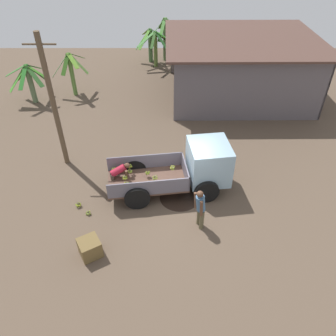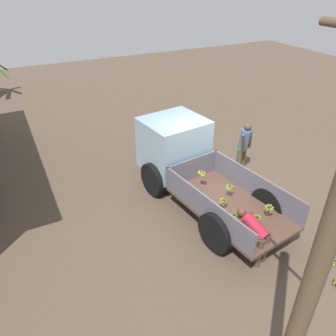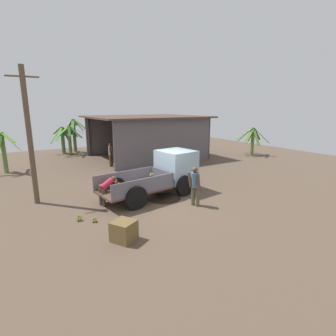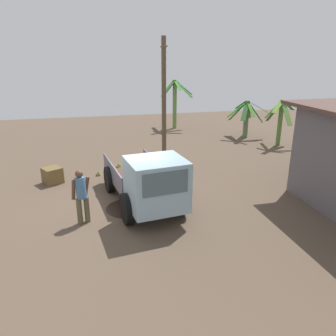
{
  "view_description": "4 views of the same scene",
  "coord_description": "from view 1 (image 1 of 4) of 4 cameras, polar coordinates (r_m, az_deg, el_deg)",
  "views": [
    {
      "loc": [
        -0.4,
        -9.47,
        9.0
      ],
      "look_at": [
        -0.4,
        0.53,
        1.1
      ],
      "focal_mm": 35.0,
      "sensor_mm": 36.0,
      "label": 1
    },
    {
      "loc": [
        -6.32,
        4.68,
        5.6
      ],
      "look_at": [
        0.51,
        1.27,
        0.96
      ],
      "focal_mm": 35.0,
      "sensor_mm": 36.0,
      "label": 2
    },
    {
      "loc": [
        -5.65,
        -9.84,
        4.09
      ],
      "look_at": [
        0.04,
        -0.39,
        1.51
      ],
      "focal_mm": 28.0,
      "sensor_mm": 36.0,
      "label": 3
    },
    {
      "loc": [
        10.11,
        -0.99,
        4.91
      ],
      "look_at": [
        -0.31,
        1.46,
        1.2
      ],
      "focal_mm": 35.0,
      "sensor_mm": 36.0,
      "label": 4
    }
  ],
  "objects": [
    {
      "name": "wooden_crate_0",
      "position": [
        11.3,
        -13.46,
        -13.36
      ],
      "size": [
        0.91,
        0.91,
        0.64
      ],
      "primitive_type": "cube",
      "rotation": [
        0.0,
        0.0,
        3.67
      ],
      "color": "brown",
      "rests_on": "ground"
    },
    {
      "name": "person_bystander_near_shed",
      "position": [
        18.98,
        1.96,
        13.09
      ],
      "size": [
        0.56,
        0.53,
        1.66
      ],
      "rotation": [
        0.0,
        0.0,
        5.46
      ],
      "color": "brown",
      "rests_on": "ground"
    },
    {
      "name": "banana_palm_4",
      "position": [
        20.93,
        -22.89,
        13.67
      ],
      "size": [
        2.29,
        2.68,
        2.27
      ],
      "color": "#5E7450",
      "rests_on": "ground"
    },
    {
      "name": "mud_patch_0",
      "position": [
        13.09,
        2.01,
        -5.14
      ],
      "size": [
        1.58,
        1.58,
        0.01
      ],
      "primitive_type": "cylinder",
      "color": "black",
      "rests_on": "ground"
    },
    {
      "name": "banana_palm_2",
      "position": [
        25.61,
        -3.09,
        20.7
      ],
      "size": [
        2.53,
        2.67,
        2.39
      ],
      "color": "#496C3D",
      "rests_on": "ground"
    },
    {
      "name": "person_worker_loading",
      "position": [
        13.21,
        -8.69,
        -1.03
      ],
      "size": [
        0.84,
        0.62,
        1.17
      ],
      "rotation": [
        0.0,
        0.0,
        0.28
      ],
      "color": "#493D32",
      "rests_on": "ground"
    },
    {
      "name": "banana_palm_3",
      "position": [
        24.66,
        -2.18,
        20.3
      ],
      "size": [
        2.55,
        2.76,
        2.48
      ],
      "color": "#5C7635",
      "rests_on": "ground"
    },
    {
      "name": "banana_palm_6",
      "position": [
        21.02,
        -16.41,
        15.73
      ],
      "size": [
        2.12,
        2.19,
        2.58
      ],
      "color": "#5B843B",
      "rests_on": "ground"
    },
    {
      "name": "utility_pole",
      "position": [
        14.07,
        -19.31,
        10.46
      ],
      "size": [
        1.21,
        0.21,
        5.71
      ],
      "color": "brown",
      "rests_on": "ground"
    },
    {
      "name": "banana_palm_1",
      "position": [
        25.76,
        -0.51,
        21.72
      ],
      "size": [
        1.99,
        2.32,
        3.04
      ],
      "color": "#566F43",
      "rests_on": "ground"
    },
    {
      "name": "banana_bunch_on_ground_0",
      "position": [
        12.73,
        -13.71,
        -7.6
      ],
      "size": [
        0.21,
        0.2,
        0.16
      ],
      "color": "#4A4230",
      "rests_on": "ground"
    },
    {
      "name": "person_foreground_visitor",
      "position": [
        11.42,
        5.64,
        -6.84
      ],
      "size": [
        0.47,
        0.6,
        1.7
      ],
      "rotation": [
        0.0,
        0.0,
        3.47
      ],
      "color": "brown",
      "rests_on": "ground"
    },
    {
      "name": "ground",
      "position": [
        13.07,
        1.78,
        -5.24
      ],
      "size": [
        36.0,
        36.0,
        0.0
      ],
      "primitive_type": "plane",
      "color": "brown"
    },
    {
      "name": "warehouse_shed",
      "position": [
        20.59,
        14.1,
        18.81
      ],
      "size": [
        8.79,
        7.61,
        3.38
      ],
      "rotation": [
        0.0,
        0.0,
        0.01
      ],
      "color": "#5E565B",
      "rests_on": "ground"
    },
    {
      "name": "banana_bunch_on_ground_1",
      "position": [
        13.1,
        -15.33,
        -6.17
      ],
      "size": [
        0.24,
        0.24,
        0.19
      ],
      "color": "#4C4531",
      "rests_on": "ground"
    },
    {
      "name": "cargo_truck",
      "position": [
        12.93,
        4.75,
        0.29
      ],
      "size": [
        4.94,
        2.47,
        2.02
      ],
      "rotation": [
        0.0,
        0.0,
        0.14
      ],
      "color": "brown",
      "rests_on": "ground"
    }
  ]
}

